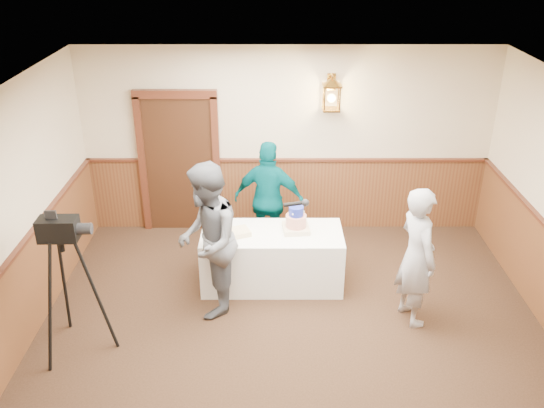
{
  "coord_description": "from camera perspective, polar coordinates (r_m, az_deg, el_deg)",
  "views": [
    {
      "loc": [
        -0.23,
        -4.51,
        4.27
      ],
      "look_at": [
        -0.23,
        1.7,
        1.25
      ],
      "focal_mm": 38.0,
      "sensor_mm": 36.0,
      "label": 1
    }
  ],
  "objects": [
    {
      "name": "room_shell",
      "position": [
        5.68,
        1.77,
        -3.03
      ],
      "size": [
        6.02,
        7.02,
        2.81
      ],
      "color": "beige",
      "rests_on": "ground"
    },
    {
      "name": "display_table",
      "position": [
        7.5,
        -0.0,
        -5.35
      ],
      "size": [
        1.8,
        0.8,
        0.75
      ],
      "primitive_type": "cube",
      "color": "white",
      "rests_on": "ground"
    },
    {
      "name": "baker",
      "position": [
        6.8,
        14.13,
        -5.07
      ],
      "size": [
        0.58,
        0.72,
        1.71
      ],
      "primitive_type": "imported",
      "rotation": [
        0.0,
        0.0,
        1.88
      ],
      "color": "#A1A0A7",
      "rests_on": "ground"
    },
    {
      "name": "sheet_cake_green",
      "position": [
        7.44,
        -5.56,
        -2.13
      ],
      "size": [
        0.34,
        0.29,
        0.07
      ],
      "primitive_type": "cube",
      "rotation": [
        0.0,
        0.0,
        0.15
      ],
      "color": "#94C48A",
      "rests_on": "display_table"
    },
    {
      "name": "interviewer",
      "position": [
        6.76,
        -6.43,
        -3.66
      ],
      "size": [
        1.54,
        0.94,
        1.9
      ],
      "rotation": [
        0.0,
        0.0,
        -1.55
      ],
      "color": "#55575E",
      "rests_on": "ground"
    },
    {
      "name": "tiered_cake",
      "position": [
        7.31,
        2.39,
        -1.72
      ],
      "size": [
        0.36,
        0.36,
        0.34
      ],
      "rotation": [
        0.0,
        0.0,
        0.1
      ],
      "color": "beige",
      "rests_on": "display_table"
    },
    {
      "name": "sheet_cake_yellow",
      "position": [
        7.26,
        -3.51,
        -2.84
      ],
      "size": [
        0.38,
        0.34,
        0.06
      ],
      "primitive_type": "cube",
      "rotation": [
        0.0,
        0.0,
        0.39
      ],
      "color": "#E1C586",
      "rests_on": "display_table"
    },
    {
      "name": "tv_camera_rig",
      "position": [
        6.58,
        -19.37,
        -8.31
      ],
      "size": [
        0.64,
        0.59,
        1.62
      ],
      "rotation": [
        0.0,
        0.0,
        0.02
      ],
      "color": "black",
      "rests_on": "ground"
    },
    {
      "name": "ground",
      "position": [
        6.21,
        2.22,
        -17.48
      ],
      "size": [
        7.0,
        7.0,
        0.0
      ],
      "primitive_type": "plane",
      "color": "black",
      "rests_on": "ground"
    },
    {
      "name": "assistant_p",
      "position": [
        7.94,
        -0.27,
        0.39
      ],
      "size": [
        1.06,
        0.62,
        1.69
      ],
      "primitive_type": "imported",
      "rotation": [
        0.0,
        0.0,
        2.92
      ],
      "color": "#004A4F",
      "rests_on": "ground"
    }
  ]
}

